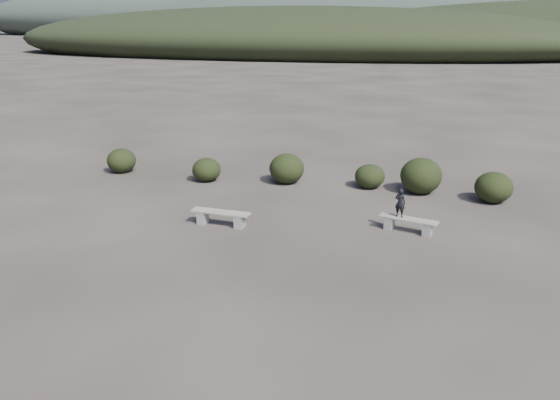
% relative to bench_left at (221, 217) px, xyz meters
% --- Properties ---
extents(ground, '(1200.00, 1200.00, 0.00)m').
position_rel_bench_left_xyz_m(ground, '(1.99, -3.76, -0.28)').
color(ground, '#2C2622').
rests_on(ground, ground).
extents(bench_left, '(1.88, 0.44, 0.47)m').
position_rel_bench_left_xyz_m(bench_left, '(0.00, 0.00, 0.00)').
color(bench_left, slate).
rests_on(bench_left, ground).
extents(bench_right, '(1.79, 0.73, 0.44)m').
position_rel_bench_left_xyz_m(bench_right, '(5.61, 1.07, -0.02)').
color(bench_right, slate).
rests_on(bench_right, ground).
extents(seated_person, '(0.37, 0.29, 0.89)m').
position_rel_bench_left_xyz_m(seated_person, '(5.33, 1.13, 0.60)').
color(seated_person, black).
rests_on(seated_person, bench_right).
extents(shrub_a, '(1.13, 1.13, 0.93)m').
position_rel_bench_left_xyz_m(shrub_a, '(-2.43, 4.47, 0.18)').
color(shrub_a, black).
rests_on(shrub_a, ground).
extents(shrub_b, '(1.36, 1.36, 1.17)m').
position_rel_bench_left_xyz_m(shrub_b, '(0.69, 5.10, 0.30)').
color(shrub_b, black).
rests_on(shrub_b, ground).
extents(shrub_c, '(1.14, 1.14, 0.91)m').
position_rel_bench_left_xyz_m(shrub_c, '(3.89, 5.35, 0.17)').
color(shrub_c, black).
rests_on(shrub_c, ground).
extents(shrub_d, '(1.51, 1.51, 1.32)m').
position_rel_bench_left_xyz_m(shrub_d, '(5.77, 5.22, 0.37)').
color(shrub_d, black).
rests_on(shrub_d, ground).
extents(shrub_e, '(1.30, 1.30, 1.08)m').
position_rel_bench_left_xyz_m(shrub_e, '(8.26, 4.83, 0.26)').
color(shrub_e, black).
rests_on(shrub_e, ground).
extents(shrub_f, '(1.19, 1.19, 1.01)m').
position_rel_bench_left_xyz_m(shrub_f, '(-6.38, 4.70, 0.22)').
color(shrub_f, black).
rests_on(shrub_f, ground).
extents(mountain_ridges, '(500.00, 400.00, 56.00)m').
position_rel_bench_left_xyz_m(mountain_ridges, '(-5.50, 335.30, 10.55)').
color(mountain_ridges, black).
rests_on(mountain_ridges, ground).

